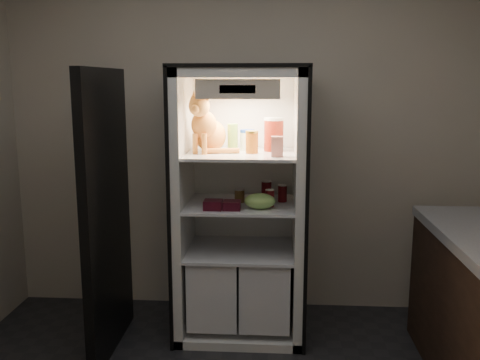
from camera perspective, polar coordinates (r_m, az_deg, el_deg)
The scene contains 16 objects.
room_shell at distance 2.28m, azimuth -2.08°, elevation 6.71°, with size 3.60×3.60×3.60m.
refrigerator at distance 3.78m, azimuth 0.12°, elevation -4.46°, with size 0.90×0.72×1.88m.
fridge_door at distance 3.57m, azimuth -14.04°, elevation -3.67°, with size 0.07×0.87×1.85m.
tabby_cat at distance 3.65m, azimuth -3.51°, elevation 5.45°, with size 0.35×0.42×0.42m.
parmesan_shaker at distance 3.70m, azimuth -0.79°, elevation 4.56°, with size 0.07×0.07×0.19m.
mayo_tub at distance 3.76m, azimuth 0.78°, elevation 4.32°, with size 0.10×0.10×0.14m.
salsa_jar at distance 3.59m, azimuth 1.28°, elevation 4.07°, with size 0.09×0.09×0.15m.
pepper_jar at distance 3.70m, azimuth 3.62°, elevation 4.87°, with size 0.14×0.14×0.23m.
cream_carton at distance 3.44m, azimuth 3.99°, elevation 3.59°, with size 0.08×0.08×0.13m, color beige.
soda_can_a at distance 3.78m, azimuth 2.84°, elevation -1.11°, with size 0.07×0.07×0.13m.
soda_can_b at distance 3.73m, azimuth 4.55°, elevation -1.43°, with size 0.06×0.06×0.12m.
soda_can_c at distance 3.58m, azimuth 3.19°, elevation -1.93°, with size 0.06×0.06×0.11m.
condiment_jar at distance 3.70m, azimuth -0.05°, elevation -1.65°, with size 0.07×0.07×0.10m.
grape_bag at distance 3.52m, azimuth 2.13°, elevation -2.26°, with size 0.21×0.15×0.10m, color #85B253.
berry_box_left at distance 3.51m, azimuth -2.88°, elevation -2.66°, with size 0.12×0.12×0.06m, color #440B1B.
berry_box_right at distance 3.50m, azimuth -0.88°, elevation -2.70°, with size 0.11×0.11×0.06m, color #440B1B.
Camera 1 is at (0.23, -2.26, 1.77)m, focal length 40.00 mm.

